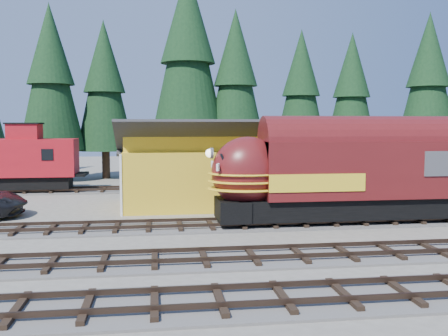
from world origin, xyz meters
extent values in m
plane|color=#6B665B|center=(0.00, 0.00, 0.00)|extent=(120.00, 120.00, 0.00)
cube|color=#4C4947|center=(10.00, 4.00, 0.04)|extent=(68.00, 3.20, 0.08)
cube|color=#38281E|center=(10.00, 3.28, 0.25)|extent=(68.00, 0.08, 0.16)
cube|color=#38281E|center=(10.00, 4.72, 0.25)|extent=(68.00, 0.08, 0.16)
cube|color=#4C4947|center=(-10.00, 18.00, 0.04)|extent=(32.00, 3.20, 0.08)
cube|color=#38281E|center=(-10.00, 17.28, 0.25)|extent=(32.00, 0.08, 0.16)
cube|color=#38281E|center=(-10.00, 18.72, 0.25)|extent=(32.00, 0.08, 0.16)
cube|color=gold|center=(0.00, 10.50, 1.70)|extent=(12.00, 6.00, 3.40)
cube|color=yellow|center=(0.00, 10.50, 4.12)|extent=(11.88, 3.30, 1.44)
cube|color=white|center=(-6.04, 9.50, 2.20)|extent=(0.06, 2.40, 0.60)
cone|color=black|center=(-13.05, 25.50, 9.14)|extent=(5.58, 5.58, 12.70)
cone|color=black|center=(-8.67, 27.21, 8.56)|extent=(5.22, 5.22, 11.89)
cone|color=black|center=(-1.02, 27.21, 11.53)|extent=(7.04, 7.04, 16.03)
cone|color=black|center=(3.40, 26.71, 9.28)|extent=(5.66, 5.66, 12.90)
cone|color=black|center=(10.15, 28.10, 8.43)|extent=(5.14, 5.14, 11.72)
cone|color=black|center=(15.36, 28.14, 8.34)|extent=(5.09, 5.09, 11.59)
cone|color=black|center=(22.27, 25.99, 9.35)|extent=(5.70, 5.70, 12.99)
cube|color=black|center=(6.43, 4.00, 0.85)|extent=(13.37, 2.39, 1.03)
cube|color=#581415|center=(7.18, 4.00, 2.77)|extent=(12.20, 2.81, 2.81)
ellipsoid|color=#581415|center=(0.33, 4.00, 2.68)|extent=(3.57, 2.76, 3.47)
cube|color=#38383A|center=(10.65, 4.00, 3.10)|extent=(3.75, 2.87, 1.22)
sphere|color=white|center=(-1.53, 4.00, 3.61)|extent=(0.41, 0.41, 0.41)
cube|color=black|center=(-14.42, 18.00, 0.78)|extent=(8.13, 2.10, 0.90)
cube|color=#A9121C|center=(-14.42, 18.00, 2.59)|extent=(9.04, 2.62, 2.71)
cube|color=#A9121C|center=(-13.51, 18.00, 4.49)|extent=(2.17, 1.99, 1.08)
camera|label=1|loc=(-4.13, -19.88, 4.99)|focal=40.00mm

